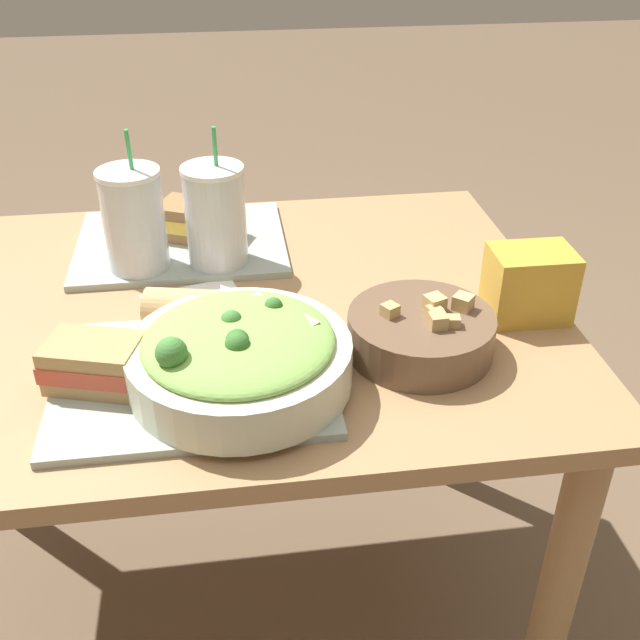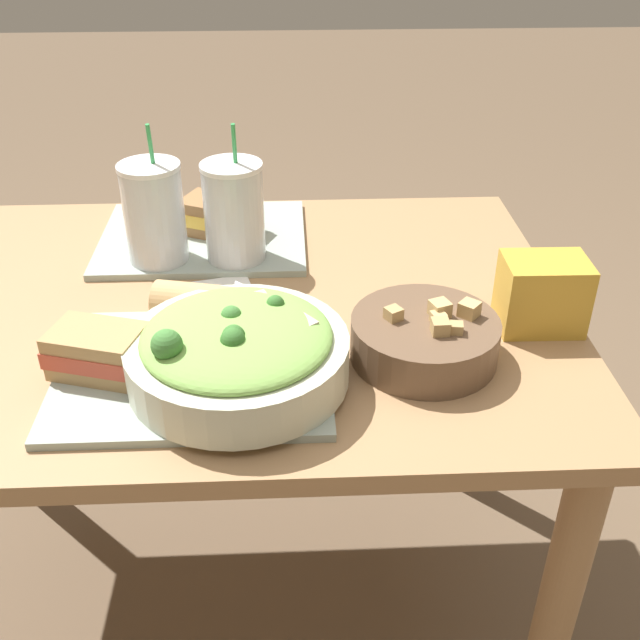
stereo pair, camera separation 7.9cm
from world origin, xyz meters
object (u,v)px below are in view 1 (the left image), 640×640
at_px(baguette_near, 199,310).
at_px(drink_cup_dark, 134,223).
at_px(sandwich_far, 197,221).
at_px(chip_bag, 529,284).
at_px(salad_bowl, 239,355).
at_px(soup_bowl, 421,332).
at_px(napkin_folded, 196,302).
at_px(drink_cup_red, 216,218).
at_px(sandwich_near, 95,363).

xyz_separation_m(baguette_near, drink_cup_dark, (-0.10, 0.22, 0.05)).
distance_m(sandwich_far, chip_bag, 0.60).
bearing_deg(salad_bowl, soup_bowl, 11.82).
bearing_deg(baguette_near, napkin_folded, 18.46).
bearing_deg(salad_bowl, drink_cup_red, 93.23).
xyz_separation_m(salad_bowl, baguette_near, (-0.05, 0.14, -0.01)).
relative_size(soup_bowl, sandwich_near, 1.45).
height_order(salad_bowl, sandwich_far, salad_bowl).
xyz_separation_m(salad_bowl, drink_cup_dark, (-0.15, 0.36, 0.04)).
height_order(drink_cup_red, napkin_folded, drink_cup_red).
height_order(chip_bag, napkin_folded, chip_bag).
relative_size(soup_bowl, napkin_folded, 1.20).
bearing_deg(baguette_near, sandwich_near, 143.19).
bearing_deg(sandwich_near, drink_cup_dark, 100.49).
relative_size(sandwich_near, baguette_near, 0.89).
xyz_separation_m(soup_bowl, sandwich_far, (-0.32, 0.40, 0.01)).
height_order(drink_cup_dark, napkin_folded, drink_cup_dark).
distance_m(sandwich_near, sandwich_far, 0.45).
height_order(soup_bowl, baguette_near, soup_bowl).
distance_m(soup_bowl, drink_cup_red, 0.42).
relative_size(drink_cup_red, napkin_folded, 1.36).
relative_size(salad_bowl, sandwich_near, 2.05).
bearing_deg(sandwich_far, drink_cup_red, -45.76).
distance_m(sandwich_far, drink_cup_red, 0.12).
relative_size(drink_cup_dark, napkin_folded, 1.37).
distance_m(soup_bowl, sandwich_near, 0.45).
xyz_separation_m(soup_bowl, napkin_folded, (-0.32, 0.18, -0.03)).
relative_size(soup_bowl, drink_cup_dark, 0.87).
relative_size(sandwich_near, chip_bag, 1.16).
xyz_separation_m(drink_cup_dark, napkin_folded, (0.09, -0.12, -0.09)).
bearing_deg(salad_bowl, sandwich_near, 172.49).
height_order(salad_bowl, chip_bag, salad_bowl).
xyz_separation_m(soup_bowl, drink_cup_red, (-0.28, 0.30, 0.06)).
bearing_deg(salad_bowl, sandwich_far, 96.94).
bearing_deg(sandwich_near, salad_bowl, 8.99).
bearing_deg(soup_bowl, chip_bag, 21.98).
xyz_separation_m(sandwich_near, sandwich_far, (0.13, 0.43, 0.00)).
bearing_deg(chip_bag, napkin_folded, 168.86).
bearing_deg(sandwich_near, soup_bowl, 20.26).
bearing_deg(sandwich_far, chip_bag, -8.22).
bearing_deg(drink_cup_dark, chip_bag, -20.65).
bearing_deg(sandwich_near, napkin_folded, 75.65).
bearing_deg(soup_bowl, drink_cup_dark, 143.87).
bearing_deg(soup_bowl, sandwich_near, -176.25).
distance_m(salad_bowl, sandwich_far, 0.46).
bearing_deg(drink_cup_dark, sandwich_near, -96.02).
bearing_deg(chip_bag, sandwich_near, -169.72).
distance_m(soup_bowl, baguette_near, 0.32).
distance_m(sandwich_far, napkin_folded, 0.22).
bearing_deg(soup_bowl, sandwich_far, 127.96).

